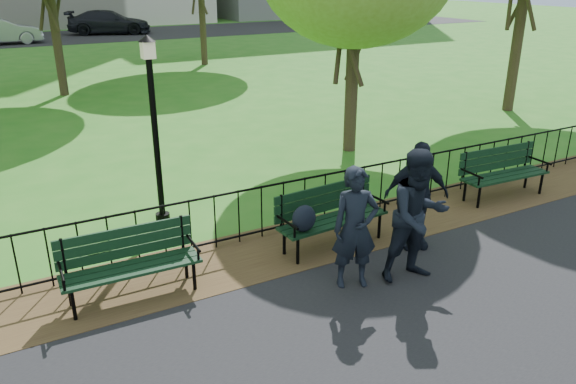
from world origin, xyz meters
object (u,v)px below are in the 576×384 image
park_bench_left_a (129,256)px  person_mid (418,216)px  person_left (355,228)px  person_right (416,195)px  lamppost (155,125)px  park_bench_main (321,213)px  sedan_silver (0,31)px  park_bench_right_a (502,167)px  sedan_dark (109,22)px

park_bench_left_a → person_mid: size_ratio=0.95×
person_left → person_right: size_ratio=1.00×
park_bench_left_a → lamppost: size_ratio=0.57×
park_bench_main → sedan_silver: bearing=90.4°
park_bench_right_a → sedan_silver: (-6.72, 31.21, 0.17)m
person_right → sedan_dark: bearing=108.9°
park_bench_right_a → person_right: size_ratio=1.08×
park_bench_left_a → person_mid: person_mid is taller
park_bench_right_a → sedan_dark: size_ratio=0.34×
lamppost → person_mid: bearing=-55.3°
park_bench_main → person_left: size_ratio=1.10×
park_bench_main → park_bench_right_a: (4.18, 0.23, -0.03)m
park_bench_main → sedan_dark: sedan_dark is taller
sedan_dark → sedan_silver: bearing=131.4°
park_bench_left_a → person_left: bearing=-22.5°
park_bench_right_a → sedan_silver: sedan_silver is taller
park_bench_main → sedan_silver: size_ratio=0.41×
lamppost → person_left: (1.65, -3.36, -0.85)m
sedan_dark → park_bench_left_a: bearing=-172.9°
person_left → person_right: person_right is taller
person_left → sedan_dark: person_left is taller
person_right → park_bench_left_a: bearing=-165.6°
park_bench_main → park_bench_right_a: size_ratio=1.01×
person_left → sedan_silver: 32.63m
park_bench_right_a → person_mid: person_mid is taller
person_left → sedan_dark: size_ratio=0.31×
person_mid → person_right: 1.01m
lamppost → person_left: size_ratio=1.85×
sedan_silver → sedan_dark: 7.50m
person_left → sedan_dark: 35.68m
lamppost → sedan_silver: (-0.72, 29.19, -0.95)m
park_bench_left_a → person_mid: 3.89m
park_bench_left_a → person_right: size_ratio=1.06×
park_bench_left_a → park_bench_main: bearing=-0.5°
park_bench_main → park_bench_left_a: size_ratio=1.04×
park_bench_right_a → lamppost: size_ratio=0.59×
sedan_silver → person_left: bearing=-177.7°
park_bench_left_a → lamppost: 2.65m
park_bench_main → sedan_dark: (4.40, 34.27, 0.18)m
park_bench_main → sedan_dark: 34.55m
lamppost → person_left: 3.84m
person_right → lamppost: bearing=161.9°
person_mid → sedan_silver: 32.97m
person_right → park_bench_right_a: bearing=40.2°
park_bench_main → park_bench_left_a: bearing=173.7°
park_bench_main → person_mid: (0.68, -1.37, 0.33)m
lamppost → park_bench_left_a: bearing=-116.7°
park_bench_left_a → person_right: (4.23, -0.71, 0.28)m
park_bench_left_a → sedan_silver: sedan_silver is taller
person_mid → sedan_silver: (-3.22, 32.81, -0.19)m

